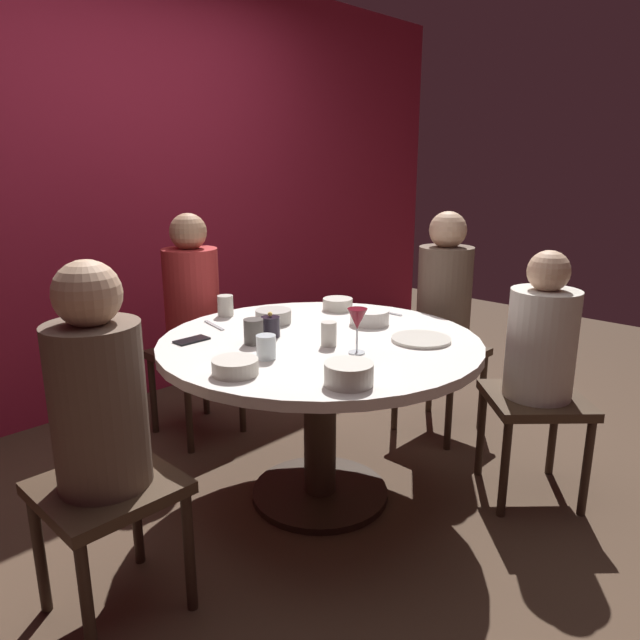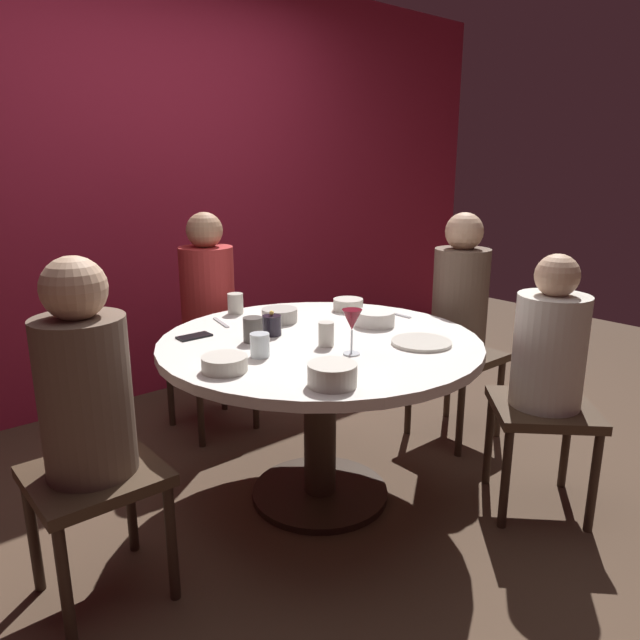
{
  "view_description": "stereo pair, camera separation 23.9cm",
  "coord_description": "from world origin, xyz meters",
  "px_view_note": "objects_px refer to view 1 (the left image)",
  "views": [
    {
      "loc": [
        -1.67,
        -1.61,
        1.43
      ],
      "look_at": [
        0.0,
        0.0,
        0.81
      ],
      "focal_mm": 32.78,
      "sensor_mm": 36.0,
      "label": 1
    },
    {
      "loc": [
        -1.49,
        -1.77,
        1.43
      ],
      "look_at": [
        0.0,
        0.0,
        0.81
      ],
      "focal_mm": 32.78,
      "sensor_mm": 36.0,
      "label": 2
    }
  ],
  "objects_px": {
    "dining_table": "(320,373)",
    "cup_center_front": "(266,347)",
    "seated_diner_left": "(99,407)",
    "bowl_small_white": "(369,317)",
    "cup_near_candle": "(254,331)",
    "dinner_plate": "(421,339)",
    "bowl_serving_large": "(235,367)",
    "bowl_salad_center": "(349,374)",
    "wine_glass": "(357,321)",
    "bowl_sauce_side": "(273,316)",
    "cup_by_left_diner": "(225,306)",
    "bowl_rice_portion": "(338,304)",
    "cup_by_right_diner": "(329,334)",
    "seated_diner_right": "(444,300)",
    "seated_diner_front_right": "(541,349)",
    "cell_phone": "(192,340)",
    "seated_diner_back": "(192,303)",
    "candle_holder": "(270,327)"
  },
  "relations": [
    {
      "from": "seated_diner_front_right",
      "to": "cup_by_left_diner",
      "type": "bearing_deg",
      "value": -15.73
    },
    {
      "from": "candle_holder",
      "to": "bowl_rice_portion",
      "type": "relative_size",
      "value": 0.72
    },
    {
      "from": "cup_near_candle",
      "to": "cup_by_right_diner",
      "type": "distance_m",
      "value": 0.3
    },
    {
      "from": "seated_diner_front_right",
      "to": "bowl_small_white",
      "type": "bearing_deg",
      "value": -18.07
    },
    {
      "from": "seated_diner_left",
      "to": "seated_diner_right",
      "type": "height_order",
      "value": "seated_diner_right"
    },
    {
      "from": "dining_table",
      "to": "cup_near_candle",
      "type": "height_order",
      "value": "cup_near_candle"
    },
    {
      "from": "bowl_serving_large",
      "to": "bowl_salad_center",
      "type": "bearing_deg",
      "value": -60.43
    },
    {
      "from": "dining_table",
      "to": "seated_diner_front_right",
      "type": "xyz_separation_m",
      "value": [
        0.66,
        -0.66,
        0.1
      ]
    },
    {
      "from": "seated_diner_right",
      "to": "bowl_small_white",
      "type": "bearing_deg",
      "value": -0.04
    },
    {
      "from": "cup_center_front",
      "to": "cup_by_left_diner",
      "type": "bearing_deg",
      "value": 65.49
    },
    {
      "from": "cup_center_front",
      "to": "bowl_sauce_side",
      "type": "bearing_deg",
      "value": 45.34
    },
    {
      "from": "seated_diner_left",
      "to": "cup_center_front",
      "type": "distance_m",
      "value": 0.64
    },
    {
      "from": "dining_table",
      "to": "cup_by_right_diner",
      "type": "bearing_deg",
      "value": -116.42
    },
    {
      "from": "bowl_rice_portion",
      "to": "seated_diner_right",
      "type": "bearing_deg",
      "value": -28.69
    },
    {
      "from": "dinner_plate",
      "to": "cup_near_candle",
      "type": "xyz_separation_m",
      "value": [
        -0.5,
        0.46,
        0.04
      ]
    },
    {
      "from": "seated_diner_right",
      "to": "bowl_serving_large",
      "type": "xyz_separation_m",
      "value": [
        -1.45,
        -0.08,
        0.02
      ]
    },
    {
      "from": "seated_diner_back",
      "to": "candle_holder",
      "type": "distance_m",
      "value": 0.76
    },
    {
      "from": "seated_diner_right",
      "to": "candle_holder",
      "type": "height_order",
      "value": "seated_diner_right"
    },
    {
      "from": "seated_diner_back",
      "to": "bowl_sauce_side",
      "type": "xyz_separation_m",
      "value": [
        0.03,
        -0.6,
        0.03
      ]
    },
    {
      "from": "cup_by_left_diner",
      "to": "wine_glass",
      "type": "bearing_deg",
      "value": -90.15
    },
    {
      "from": "seated_diner_left",
      "to": "wine_glass",
      "type": "height_order",
      "value": "seated_diner_left"
    },
    {
      "from": "dinner_plate",
      "to": "bowl_rice_portion",
      "type": "bearing_deg",
      "value": 75.25
    },
    {
      "from": "seated_diner_left",
      "to": "seated_diner_right",
      "type": "bearing_deg",
      "value": 0.0
    },
    {
      "from": "seated_diner_back",
      "to": "bowl_small_white",
      "type": "bearing_deg",
      "value": 19.22
    },
    {
      "from": "bowl_serving_large",
      "to": "seated_diner_right",
      "type": "bearing_deg",
      "value": 3.27
    },
    {
      "from": "seated_diner_back",
      "to": "cell_phone",
      "type": "bearing_deg",
      "value": -34.28
    },
    {
      "from": "cup_near_candle",
      "to": "cup_by_right_diner",
      "type": "bearing_deg",
      "value": -51.42
    },
    {
      "from": "seated_diner_front_right",
      "to": "cell_phone",
      "type": "xyz_separation_m",
      "value": [
        -1.04,
        1.01,
        0.05
      ]
    },
    {
      "from": "cup_by_right_diner",
      "to": "bowl_serving_large",
      "type": "bearing_deg",
      "value": 178.82
    },
    {
      "from": "seated_diner_front_right",
      "to": "wine_glass",
      "type": "xyz_separation_m",
      "value": [
        -0.7,
        0.42,
        0.18
      ]
    },
    {
      "from": "seated_diner_right",
      "to": "bowl_rice_portion",
      "type": "relative_size",
      "value": 8.13
    },
    {
      "from": "seated_diner_right",
      "to": "cup_by_right_diner",
      "type": "height_order",
      "value": "seated_diner_right"
    },
    {
      "from": "seated_diner_left",
      "to": "bowl_small_white",
      "type": "bearing_deg",
      "value": 0.02
    },
    {
      "from": "bowl_salad_center",
      "to": "bowl_sauce_side",
      "type": "distance_m",
      "value": 0.83
    },
    {
      "from": "wine_glass",
      "to": "dinner_plate",
      "type": "bearing_deg",
      "value": -15.63
    },
    {
      "from": "seated_diner_left",
      "to": "candle_holder",
      "type": "distance_m",
      "value": 0.86
    },
    {
      "from": "dining_table",
      "to": "cup_center_front",
      "type": "relative_size",
      "value": 14.8
    },
    {
      "from": "bowl_sauce_side",
      "to": "cell_phone",
      "type": "bearing_deg",
      "value": 176.33
    },
    {
      "from": "seated_diner_left",
      "to": "wine_glass",
      "type": "relative_size",
      "value": 6.64
    },
    {
      "from": "seated_diner_left",
      "to": "bowl_small_white",
      "type": "height_order",
      "value": "seated_diner_left"
    },
    {
      "from": "bowl_sauce_side",
      "to": "cup_by_right_diner",
      "type": "relative_size",
      "value": 1.67
    },
    {
      "from": "seated_diner_right",
      "to": "bowl_sauce_side",
      "type": "distance_m",
      "value": 0.97
    },
    {
      "from": "cell_phone",
      "to": "bowl_serving_large",
      "type": "bearing_deg",
      "value": -14.96
    },
    {
      "from": "dining_table",
      "to": "bowl_small_white",
      "type": "relative_size",
      "value": 7.55
    },
    {
      "from": "wine_glass",
      "to": "dining_table",
      "type": "bearing_deg",
      "value": 79.84
    },
    {
      "from": "seated_diner_right",
      "to": "cell_phone",
      "type": "height_order",
      "value": "seated_diner_right"
    },
    {
      "from": "bowl_serving_large",
      "to": "bowl_sauce_side",
      "type": "relative_size",
      "value": 0.99
    },
    {
      "from": "cup_by_right_diner",
      "to": "seated_diner_left",
      "type": "bearing_deg",
      "value": 174.22
    },
    {
      "from": "cup_near_candle",
      "to": "dinner_plate",
      "type": "bearing_deg",
      "value": -43.09
    },
    {
      "from": "seated_diner_back",
      "to": "cup_near_candle",
      "type": "height_order",
      "value": "seated_diner_back"
    }
  ]
}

